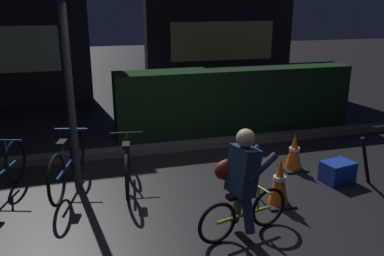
{
  "coord_description": "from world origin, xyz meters",
  "views": [
    {
      "loc": [
        -1.18,
        -4.33,
        2.51
      ],
      "look_at": [
        0.2,
        0.6,
        0.9
      ],
      "focal_mm": 37.89,
      "sensor_mm": 36.0,
      "label": 1
    }
  ],
  "objects_px": {
    "traffic_cone_near": "(279,182)",
    "closed_umbrella": "(366,161)",
    "parked_bike_left_mid": "(0,173)",
    "parked_bike_center_left": "(68,164)",
    "blue_crate": "(337,172)",
    "street_post": "(70,94)",
    "cyclist": "(242,183)",
    "parked_bike_center_right": "(127,164)",
    "traffic_cone_far": "(294,152)"
  },
  "relations": [
    {
      "from": "parked_bike_center_left",
      "to": "cyclist",
      "type": "relative_size",
      "value": 1.33
    },
    {
      "from": "traffic_cone_near",
      "to": "parked_bike_left_mid",
      "type": "bearing_deg",
      "value": 160.75
    },
    {
      "from": "traffic_cone_far",
      "to": "cyclist",
      "type": "relative_size",
      "value": 0.46
    },
    {
      "from": "closed_umbrella",
      "to": "cyclist",
      "type": "bearing_deg",
      "value": -8.95
    },
    {
      "from": "street_post",
      "to": "traffic_cone_near",
      "type": "relative_size",
      "value": 4.16
    },
    {
      "from": "parked_bike_center_right",
      "to": "closed_umbrella",
      "type": "bearing_deg",
      "value": -99.38
    },
    {
      "from": "parked_bike_center_right",
      "to": "traffic_cone_far",
      "type": "height_order",
      "value": "parked_bike_center_right"
    },
    {
      "from": "parked_bike_left_mid",
      "to": "traffic_cone_near",
      "type": "bearing_deg",
      "value": -91.72
    },
    {
      "from": "parked_bike_left_mid",
      "to": "cyclist",
      "type": "xyz_separation_m",
      "value": [
        2.73,
        -1.73,
        0.3
      ]
    },
    {
      "from": "parked_bike_center_right",
      "to": "blue_crate",
      "type": "xyz_separation_m",
      "value": [
        2.94,
        -0.7,
        -0.17
      ]
    },
    {
      "from": "parked_bike_center_right",
      "to": "traffic_cone_near",
      "type": "relative_size",
      "value": 2.41
    },
    {
      "from": "traffic_cone_near",
      "to": "cyclist",
      "type": "distance_m",
      "value": 0.96
    },
    {
      "from": "parked_bike_center_right",
      "to": "blue_crate",
      "type": "relative_size",
      "value": 3.48
    },
    {
      "from": "parked_bike_center_right",
      "to": "closed_umbrella",
      "type": "distance_m",
      "value": 3.32
    },
    {
      "from": "parked_bike_center_left",
      "to": "parked_bike_center_right",
      "type": "xyz_separation_m",
      "value": [
        0.8,
        -0.14,
        -0.03
      ]
    },
    {
      "from": "traffic_cone_far",
      "to": "closed_umbrella",
      "type": "relative_size",
      "value": 0.68
    },
    {
      "from": "parked_bike_left_mid",
      "to": "street_post",
      "type": "bearing_deg",
      "value": -67.26
    },
    {
      "from": "traffic_cone_far",
      "to": "cyclist",
      "type": "height_order",
      "value": "cyclist"
    },
    {
      "from": "street_post",
      "to": "parked_bike_left_mid",
      "type": "height_order",
      "value": "street_post"
    },
    {
      "from": "closed_umbrella",
      "to": "traffic_cone_near",
      "type": "bearing_deg",
      "value": -20.26
    },
    {
      "from": "street_post",
      "to": "cyclist",
      "type": "distance_m",
      "value": 2.61
    },
    {
      "from": "traffic_cone_near",
      "to": "closed_umbrella",
      "type": "distance_m",
      "value": 1.4
    },
    {
      "from": "traffic_cone_near",
      "to": "closed_umbrella",
      "type": "xyz_separation_m",
      "value": [
        1.39,
        0.15,
        0.08
      ]
    },
    {
      "from": "parked_bike_center_left",
      "to": "traffic_cone_near",
      "type": "height_order",
      "value": "parked_bike_center_left"
    },
    {
      "from": "parked_bike_center_left",
      "to": "parked_bike_center_right",
      "type": "bearing_deg",
      "value": -85.17
    },
    {
      "from": "closed_umbrella",
      "to": "blue_crate",
      "type": "bearing_deg",
      "value": -71.94
    },
    {
      "from": "street_post",
      "to": "cyclist",
      "type": "relative_size",
      "value": 2.12
    },
    {
      "from": "parked_bike_left_mid",
      "to": "parked_bike_center_left",
      "type": "distance_m",
      "value": 0.87
    },
    {
      "from": "parked_bike_center_right",
      "to": "traffic_cone_far",
      "type": "bearing_deg",
      "value": -85.6
    },
    {
      "from": "cyclist",
      "to": "closed_umbrella",
      "type": "distance_m",
      "value": 2.25
    },
    {
      "from": "parked_bike_center_left",
      "to": "traffic_cone_near",
      "type": "xyz_separation_m",
      "value": [
        2.59,
        -1.24,
        -0.05
      ]
    },
    {
      "from": "parked_bike_center_left",
      "to": "parked_bike_center_right",
      "type": "distance_m",
      "value": 0.81
    },
    {
      "from": "parked_bike_left_mid",
      "to": "blue_crate",
      "type": "relative_size",
      "value": 3.39
    },
    {
      "from": "parked_bike_center_left",
      "to": "blue_crate",
      "type": "bearing_deg",
      "value": -87.78
    },
    {
      "from": "parked_bike_center_left",
      "to": "traffic_cone_far",
      "type": "xyz_separation_m",
      "value": [
        3.35,
        -0.27,
        -0.08
      ]
    },
    {
      "from": "parked_bike_left_mid",
      "to": "traffic_cone_near",
      "type": "distance_m",
      "value": 3.67
    },
    {
      "from": "traffic_cone_far",
      "to": "blue_crate",
      "type": "xyz_separation_m",
      "value": [
        0.39,
        -0.57,
        -0.13
      ]
    },
    {
      "from": "parked_bike_center_left",
      "to": "traffic_cone_far",
      "type": "relative_size",
      "value": 2.86
    },
    {
      "from": "parked_bike_left_mid",
      "to": "blue_crate",
      "type": "xyz_separation_m",
      "value": [
        4.61,
        -0.81,
        -0.18
      ]
    },
    {
      "from": "street_post",
      "to": "cyclist",
      "type": "xyz_separation_m",
      "value": [
        1.74,
        -1.82,
        -0.69
      ]
    },
    {
      "from": "cyclist",
      "to": "closed_umbrella",
      "type": "xyz_separation_m",
      "value": [
        2.13,
        0.67,
        -0.24
      ]
    },
    {
      "from": "cyclist",
      "to": "traffic_cone_near",
      "type": "bearing_deg",
      "value": 20.77
    },
    {
      "from": "parked_bike_left_mid",
      "to": "closed_umbrella",
      "type": "height_order",
      "value": "closed_umbrella"
    },
    {
      "from": "parked_bike_left_mid",
      "to": "blue_crate",
      "type": "bearing_deg",
      "value": -82.43
    },
    {
      "from": "parked_bike_center_left",
      "to": "blue_crate",
      "type": "distance_m",
      "value": 3.84
    },
    {
      "from": "street_post",
      "to": "parked_bike_left_mid",
      "type": "relative_size",
      "value": 1.77
    },
    {
      "from": "street_post",
      "to": "parked_bike_center_left",
      "type": "distance_m",
      "value": 0.97
    },
    {
      "from": "parked_bike_center_right",
      "to": "closed_umbrella",
      "type": "height_order",
      "value": "closed_umbrella"
    },
    {
      "from": "closed_umbrella",
      "to": "parked_bike_left_mid",
      "type": "bearing_deg",
      "value": -38.73
    },
    {
      "from": "parked_bike_center_right",
      "to": "traffic_cone_far",
      "type": "distance_m",
      "value": 2.55
    }
  ]
}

